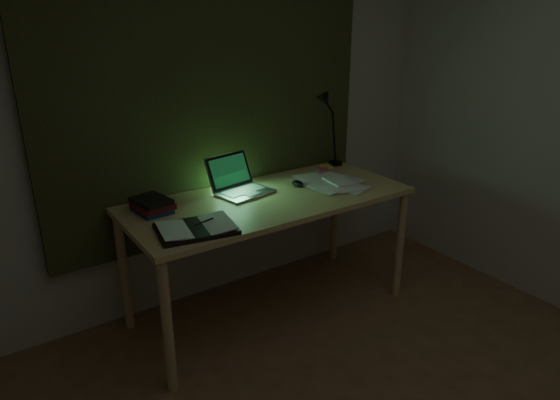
{
  "coord_description": "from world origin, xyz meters",
  "views": [
    {
      "loc": [
        -1.42,
        -0.86,
        1.87
      ],
      "look_at": [
        0.13,
        1.42,
        0.82
      ],
      "focal_mm": 32.0,
      "sensor_mm": 36.0,
      "label": 1
    }
  ],
  "objects_px": {
    "book_stack": "(151,205)",
    "desk": "(269,256)",
    "desk_lamp": "(337,127)",
    "laptop": "(245,176)",
    "loose_papers": "(331,182)",
    "open_textbook": "(196,228)"
  },
  "relations": [
    {
      "from": "laptop",
      "to": "open_textbook",
      "type": "relative_size",
      "value": 0.93
    },
    {
      "from": "open_textbook",
      "to": "book_stack",
      "type": "relative_size",
      "value": 1.8
    },
    {
      "from": "loose_papers",
      "to": "laptop",
      "type": "bearing_deg",
      "value": 165.14
    },
    {
      "from": "desk",
      "to": "loose_papers",
      "type": "height_order",
      "value": "loose_papers"
    },
    {
      "from": "book_stack",
      "to": "desk_lamp",
      "type": "height_order",
      "value": "desk_lamp"
    },
    {
      "from": "desk_lamp",
      "to": "desk",
      "type": "bearing_deg",
      "value": -161.43
    },
    {
      "from": "open_textbook",
      "to": "desk_lamp",
      "type": "bearing_deg",
      "value": 30.65
    },
    {
      "from": "laptop",
      "to": "book_stack",
      "type": "bearing_deg",
      "value": 165.4
    },
    {
      "from": "laptop",
      "to": "desk_lamp",
      "type": "bearing_deg",
      "value": 0.51
    },
    {
      "from": "book_stack",
      "to": "loose_papers",
      "type": "height_order",
      "value": "book_stack"
    },
    {
      "from": "desk",
      "to": "desk_lamp",
      "type": "height_order",
      "value": "desk_lamp"
    },
    {
      "from": "book_stack",
      "to": "desk_lamp",
      "type": "distance_m",
      "value": 1.49
    },
    {
      "from": "desk",
      "to": "open_textbook",
      "type": "bearing_deg",
      "value": -160.51
    },
    {
      "from": "laptop",
      "to": "desk_lamp",
      "type": "relative_size",
      "value": 0.66
    },
    {
      "from": "desk_lamp",
      "to": "laptop",
      "type": "bearing_deg",
      "value": -171.52
    },
    {
      "from": "open_textbook",
      "to": "loose_papers",
      "type": "xyz_separation_m",
      "value": [
        1.07,
        0.19,
        -0.01
      ]
    },
    {
      "from": "book_stack",
      "to": "desk_lamp",
      "type": "xyz_separation_m",
      "value": [
        1.47,
        0.13,
        0.23
      ]
    },
    {
      "from": "book_stack",
      "to": "desk",
      "type": "bearing_deg",
      "value": -14.41
    },
    {
      "from": "laptop",
      "to": "desk_lamp",
      "type": "xyz_separation_m",
      "value": [
        0.88,
        0.17,
        0.16
      ]
    },
    {
      "from": "desk_lamp",
      "to": "book_stack",
      "type": "bearing_deg",
      "value": -177.53
    },
    {
      "from": "desk",
      "to": "book_stack",
      "type": "xyz_separation_m",
      "value": [
        -0.68,
        0.17,
        0.44
      ]
    },
    {
      "from": "open_textbook",
      "to": "desk_lamp",
      "type": "xyz_separation_m",
      "value": [
        1.37,
        0.51,
        0.26
      ]
    }
  ]
}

